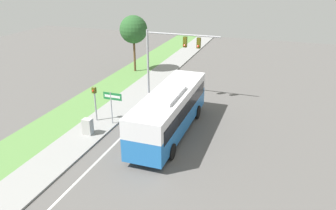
{
  "coord_description": "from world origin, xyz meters",
  "views": [
    {
      "loc": [
        6.38,
        -16.71,
        11.25
      ],
      "look_at": [
        -1.02,
        4.43,
        1.77
      ],
      "focal_mm": 35.0,
      "sensor_mm": 36.0,
      "label": 1
    }
  ],
  "objects_px": {
    "signal_gantry": "(169,50)",
    "street_sign": "(112,101)",
    "bus": "(170,109)",
    "pedestrian_signal": "(95,98)",
    "utility_cabinet": "(88,127)"
  },
  "relations": [
    {
      "from": "signal_gantry",
      "to": "street_sign",
      "type": "xyz_separation_m",
      "value": [
        -2.11,
        -7.02,
        -2.45
      ]
    },
    {
      "from": "bus",
      "to": "street_sign",
      "type": "bearing_deg",
      "value": -178.76
    },
    {
      "from": "street_sign",
      "to": "utility_cabinet",
      "type": "bearing_deg",
      "value": -112.44
    },
    {
      "from": "signal_gantry",
      "to": "bus",
      "type": "bearing_deg",
      "value": -70.6
    },
    {
      "from": "signal_gantry",
      "to": "pedestrian_signal",
      "type": "relative_size",
      "value": 2.35
    },
    {
      "from": "utility_cabinet",
      "to": "pedestrian_signal",
      "type": "bearing_deg",
      "value": 105.8
    },
    {
      "from": "pedestrian_signal",
      "to": "utility_cabinet",
      "type": "distance_m",
      "value": 2.6
    },
    {
      "from": "pedestrian_signal",
      "to": "street_sign",
      "type": "relative_size",
      "value": 1.07
    },
    {
      "from": "bus",
      "to": "signal_gantry",
      "type": "height_order",
      "value": "signal_gantry"
    },
    {
      "from": "pedestrian_signal",
      "to": "bus",
      "type": "bearing_deg",
      "value": 0.51
    },
    {
      "from": "bus",
      "to": "pedestrian_signal",
      "type": "relative_size",
      "value": 3.65
    },
    {
      "from": "bus",
      "to": "pedestrian_signal",
      "type": "height_order",
      "value": "bus"
    },
    {
      "from": "bus",
      "to": "utility_cabinet",
      "type": "distance_m",
      "value": 6.01
    },
    {
      "from": "bus",
      "to": "signal_gantry",
      "type": "distance_m",
      "value": 7.75
    },
    {
      "from": "bus",
      "to": "pedestrian_signal",
      "type": "xyz_separation_m",
      "value": [
        -6.06,
        -0.05,
        0.04
      ]
    }
  ]
}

